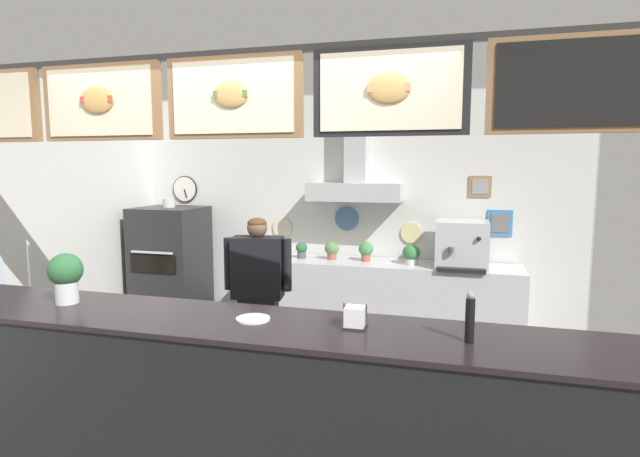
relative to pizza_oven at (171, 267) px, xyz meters
The scene contains 15 objects.
ground_plane 3.07m from the pizza_oven, 46.71° to the right, with size 6.41×6.41×0.00m, color #514C47.
back_wall_assembly 2.20m from the pizza_oven, ahead, with size 5.20×3.14×2.74m.
service_counter 3.40m from the pizza_oven, 53.06° to the right, with size 4.56×0.68×1.06m.
back_prep_counter 2.51m from the pizza_oven, ahead, with size 2.96×0.61×0.89m.
pizza_oven is the anchor object (origin of this frame).
shop_worker 2.15m from the pizza_oven, 38.62° to the right, with size 0.58×0.29×1.50m.
espresso_machine 3.37m from the pizza_oven, ahead, with size 0.52×0.55×0.48m.
potted_thyme 2.36m from the pizza_oven, ahead, with size 0.16×0.16×0.21m.
potted_basil 1.63m from the pizza_oven, ahead, with size 0.13×0.13×0.18m.
potted_rosemary 2.84m from the pizza_oven, ahead, with size 0.19×0.19×0.21m.
potted_oregano 1.98m from the pizza_oven, ahead, with size 0.16×0.16×0.20m.
basil_vase 2.88m from the pizza_oven, 70.79° to the right, with size 0.21×0.21×0.32m.
condiment_plate 3.50m from the pizza_oven, 50.54° to the right, with size 0.19×0.19×0.01m.
pepper_grinder 4.38m from the pizza_oven, 38.94° to the right, with size 0.05×0.05×0.26m.
napkin_holder 3.88m from the pizza_oven, 43.59° to the right, with size 0.13×0.12×0.13m.
Camera 1 is at (1.29, -3.11, 1.93)m, focal length 28.61 mm.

